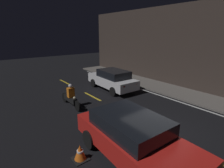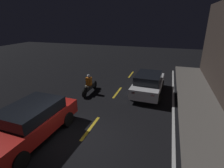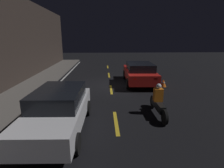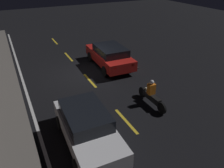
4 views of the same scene
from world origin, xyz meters
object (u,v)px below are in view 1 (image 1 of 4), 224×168
(sedan_white, at_px, (112,79))
(taxi_red, at_px, (133,137))
(motorcycle, at_px, (70,97))
(traffic_cone_near, at_px, (80,152))

(sedan_white, height_order, taxi_red, taxi_red)
(taxi_red, distance_m, motorcycle, 5.34)
(sedan_white, relative_size, motorcycle, 1.89)
(motorcycle, bearing_deg, sedan_white, 105.34)
(motorcycle, height_order, traffic_cone_near, motorcycle)
(traffic_cone_near, bearing_deg, motorcycle, 158.60)
(taxi_red, relative_size, traffic_cone_near, 8.51)
(motorcycle, bearing_deg, traffic_cone_near, -21.38)
(taxi_red, height_order, motorcycle, taxi_red)
(sedan_white, relative_size, traffic_cone_near, 7.86)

